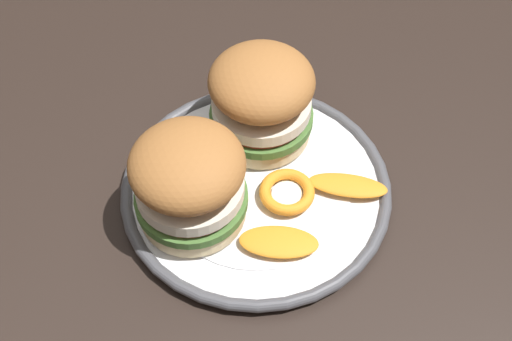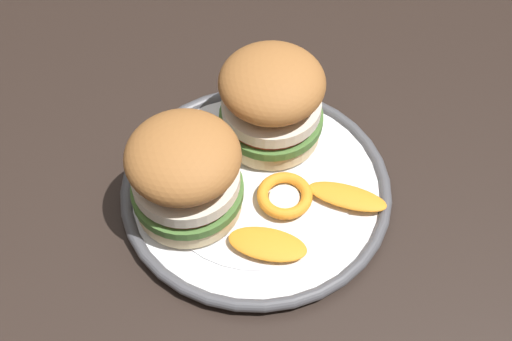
% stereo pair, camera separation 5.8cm
% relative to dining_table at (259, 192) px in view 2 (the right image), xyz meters
% --- Properties ---
extents(dining_table, '(1.37, 1.06, 0.73)m').
position_rel_dining_table_xyz_m(dining_table, '(0.00, 0.00, 0.00)').
color(dining_table, black).
rests_on(dining_table, ground).
extents(dinner_plate, '(0.27, 0.27, 0.02)m').
position_rel_dining_table_xyz_m(dinner_plate, '(0.06, -0.01, 0.09)').
color(dinner_plate, white).
rests_on(dinner_plate, dining_table).
extents(sandwich_half_left, '(0.15, 0.15, 0.10)m').
position_rel_dining_table_xyz_m(sandwich_half_left, '(0.08, -0.07, 0.15)').
color(sandwich_half_left, beige).
rests_on(sandwich_half_left, dinner_plate).
extents(sandwich_half_right, '(0.14, 0.14, 0.10)m').
position_rel_dining_table_xyz_m(sandwich_half_right, '(-0.01, 0.01, 0.15)').
color(sandwich_half_right, beige).
rests_on(sandwich_half_right, dinner_plate).
extents(orange_peel_curled, '(0.08, 0.08, 0.01)m').
position_rel_dining_table_xyz_m(orange_peel_curled, '(0.08, 0.02, 0.11)').
color(orange_peel_curled, orange).
rests_on(orange_peel_curled, dinner_plate).
extents(orange_peel_strip_long, '(0.05, 0.08, 0.01)m').
position_rel_dining_table_xyz_m(orange_peel_strip_long, '(0.08, 0.08, 0.11)').
color(orange_peel_strip_long, orange).
rests_on(orange_peel_strip_long, dinner_plate).
extents(orange_peel_strip_short, '(0.05, 0.08, 0.01)m').
position_rel_dining_table_xyz_m(orange_peel_strip_short, '(0.13, 0.00, 0.11)').
color(orange_peel_strip_short, orange).
rests_on(orange_peel_strip_short, dinner_plate).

